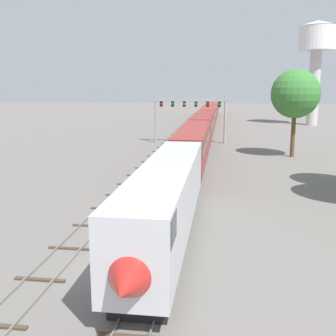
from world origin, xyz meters
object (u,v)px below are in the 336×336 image
at_px(passenger_train, 206,122).
at_px(water_tower, 317,46).
at_px(trackside_tree_left, 295,94).
at_px(signal_gantry, 190,108).

height_order(passenger_train, water_tower, water_tower).
distance_m(passenger_train, trackside_tree_left, 26.03).
bearing_deg(passenger_train, signal_gantry, -102.15).
distance_m(passenger_train, signal_gantry, 11.12).
bearing_deg(passenger_train, trackside_tree_left, -60.53).
xyz_separation_m(passenger_train, signal_gantry, (-2.25, -10.45, 3.08)).
bearing_deg(water_tower, signal_gantry, -127.38).
bearing_deg(water_tower, passenger_train, -135.03).
xyz_separation_m(signal_gantry, water_tower, (26.44, 34.62, 12.57)).
relative_size(water_tower, trackside_tree_left, 2.08).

